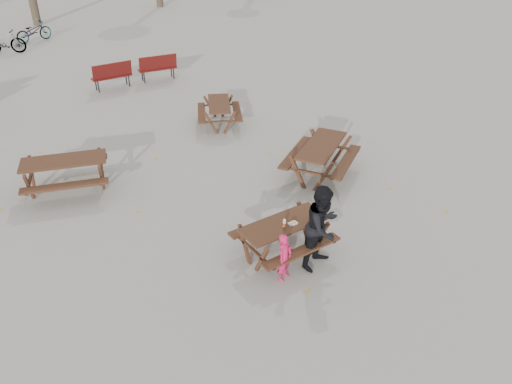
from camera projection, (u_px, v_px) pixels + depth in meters
ground at (283, 254)px, 10.38m from camera, size 80.00×80.00×0.00m
main_picnic_table at (284, 231)px, 10.08m from camera, size 1.80×1.45×0.78m
food_tray at (293, 223)px, 9.94m from camera, size 0.18×0.11×0.03m
bread_roll at (293, 222)px, 9.91m from camera, size 0.14×0.06×0.05m
soda_bottle at (284, 223)px, 9.85m from camera, size 0.07×0.07×0.17m
child at (284, 257)px, 9.46m from camera, size 0.44×0.37×1.02m
adult at (323, 227)px, 9.66m from camera, size 1.02×0.89×1.78m
picnic_table_east at (320, 160)px, 13.08m from camera, size 2.60×2.48×0.88m
picnic_table_north at (66, 175)px, 12.36m from camera, size 2.42×2.18×0.87m
picnic_table_far at (219, 114)px, 15.96m from camera, size 2.02×2.15×0.73m
park_bench_row at (48, 85)px, 17.90m from camera, size 9.30×1.68×1.03m
fallen_leaves at (239, 195)px, 12.39m from camera, size 11.00×11.00×0.01m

